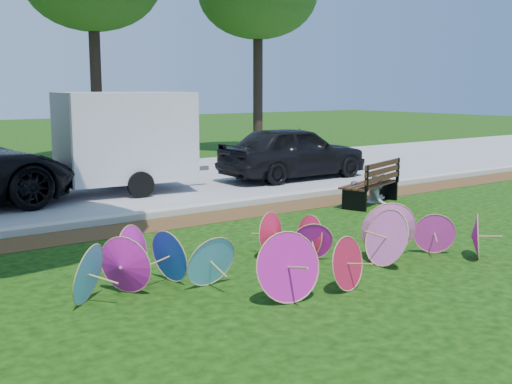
% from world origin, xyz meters
% --- Properties ---
extents(ground, '(90.00, 90.00, 0.00)m').
position_xyz_m(ground, '(0.00, 0.00, 0.00)').
color(ground, black).
rests_on(ground, ground).
extents(mulch_strip, '(90.00, 1.00, 0.01)m').
position_xyz_m(mulch_strip, '(0.00, 4.50, 0.01)').
color(mulch_strip, '#472D16').
rests_on(mulch_strip, ground).
extents(curb, '(90.00, 0.30, 0.12)m').
position_xyz_m(curb, '(0.00, 5.20, 0.06)').
color(curb, '#B7B5AD').
rests_on(curb, ground).
extents(street, '(90.00, 8.00, 0.01)m').
position_xyz_m(street, '(0.00, 9.35, 0.01)').
color(street, gray).
rests_on(street, ground).
extents(parasol_pile, '(6.00, 2.34, 0.85)m').
position_xyz_m(parasol_pile, '(0.07, 0.71, 0.37)').
color(parasol_pile, '#C2183B').
rests_on(parasol_pile, ground).
extents(dark_pickup, '(4.24, 1.75, 1.44)m').
position_xyz_m(dark_pickup, '(5.86, 7.63, 0.72)').
color(dark_pickup, black).
rests_on(dark_pickup, ground).
extents(cargo_trailer, '(3.10, 2.16, 2.64)m').
position_xyz_m(cargo_trailer, '(1.26, 8.21, 1.32)').
color(cargo_trailer, silver).
rests_on(cargo_trailer, ground).
extents(park_bench, '(1.89, 1.22, 0.92)m').
position_xyz_m(park_bench, '(4.70, 3.72, 0.46)').
color(park_bench, black).
rests_on(park_bench, ground).
extents(person_left, '(0.42, 0.33, 1.02)m').
position_xyz_m(person_left, '(4.35, 3.77, 0.51)').
color(person_left, '#3B3F51').
rests_on(person_left, ground).
extents(person_right, '(0.78, 0.71, 1.29)m').
position_xyz_m(person_right, '(5.05, 3.77, 0.65)').
color(person_right, silver).
rests_on(person_right, ground).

